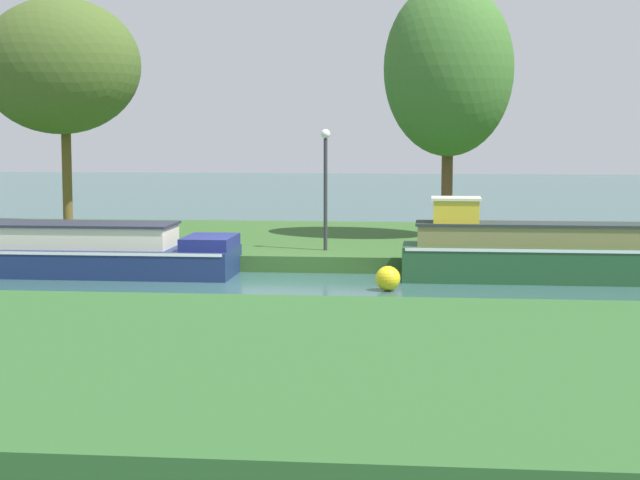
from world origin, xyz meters
The scene contains 10 objects.
ground_plane centered at (0.00, 0.00, 0.00)m, with size 120.00×120.00×0.00m, color #305553.
riverbank_far centered at (0.00, 7.00, 0.20)m, with size 72.00×10.00×0.40m, color #325B26.
riverbank_near centered at (0.00, -9.00, 0.20)m, with size 72.00×10.00×0.40m, color #2C5B29.
forest_barge centered at (6.63, 1.20, 0.66)m, with size 7.15×1.47×1.93m.
navy_narrowboat centered at (-4.35, 1.20, 0.56)m, with size 6.92×2.16×1.25m.
willow_tree_left centered at (-7.63, 8.64, 5.43)m, with size 5.08×3.96×7.15m.
willow_tree_centre centered at (4.31, 6.99, 5.19)m, with size 3.67×3.52×7.28m.
lamp_post centered at (1.17, 3.47, 2.34)m, with size 0.24×0.24×3.10m.
mooring_post_near centered at (-6.80, 2.67, 0.72)m, with size 0.19×0.19×0.64m, color #4F411F.
channel_buoy centered at (2.96, -0.65, 0.27)m, with size 0.54×0.54×0.54m, color yellow.
Camera 1 is at (3.94, -23.66, 3.52)m, focal length 59.90 mm.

